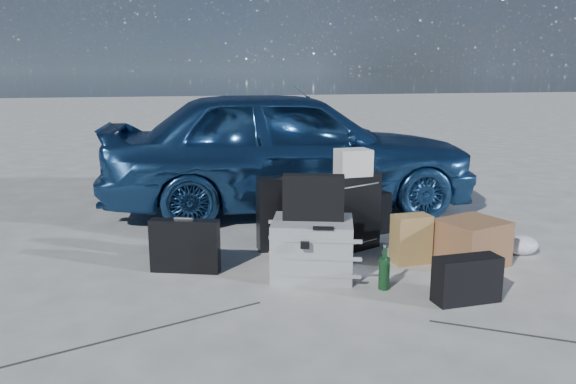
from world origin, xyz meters
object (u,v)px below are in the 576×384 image
object	(u,v)px
suitcase_right	(350,213)
briefcase	(185,246)
car	(289,149)
pelican_case	(312,248)
suitcase_left	(286,213)
green_bottle	(384,268)
cardboard_box	(471,242)
duffel_bag	(347,214)

from	to	relation	value
suitcase_right	briefcase	bearing A→B (deg)	164.70
car	pelican_case	size ratio (longest dim) A/B	6.75
pelican_case	briefcase	world-z (taller)	pelican_case
car	suitcase_left	distance (m)	1.40
briefcase	green_bottle	xyz separation A→B (m)	(1.25, -0.68, -0.05)
car	cardboard_box	bearing A→B (deg)	-151.19
duffel_bag	suitcase_left	bearing A→B (deg)	-173.14
briefcase	pelican_case	bearing A→B (deg)	1.19
pelican_case	suitcase_left	xyz separation A→B (m)	(-0.03, 0.64, 0.09)
suitcase_left	briefcase	bearing A→B (deg)	-156.84
briefcase	suitcase_right	bearing A→B (deg)	27.84
duffel_bag	briefcase	bearing A→B (deg)	-172.87
suitcase_right	duffel_bag	bearing A→B (deg)	49.38
duffel_bag	cardboard_box	size ratio (longest dim) A/B	1.63
suitcase_left	suitcase_right	bearing A→B (deg)	-17.49
car	green_bottle	xyz separation A→B (m)	(0.04, -2.33, -0.50)
briefcase	green_bottle	distance (m)	1.43
car	pelican_case	world-z (taller)	car
car	suitcase_right	size ratio (longest dim) A/B	6.07
suitcase_right	car	bearing A→B (deg)	72.03
briefcase	suitcase_left	world-z (taller)	suitcase_left
car	suitcase_right	xyz separation A→B (m)	(0.12, -1.47, -0.33)
suitcase_left	cardboard_box	xyz separation A→B (m)	(1.25, -0.73, -0.13)
car	duffel_bag	distance (m)	1.18
suitcase_right	duffel_bag	distance (m)	0.45
duffel_bag	green_bottle	world-z (taller)	duffel_bag
pelican_case	suitcase_left	bearing A→B (deg)	112.41
suitcase_right	green_bottle	size ratio (longest dim) A/B	2.11
car	pelican_case	bearing A→B (deg)	175.46
cardboard_box	briefcase	bearing A→B (deg)	169.49
pelican_case	cardboard_box	world-z (taller)	pelican_case
briefcase	green_bottle	bearing A→B (deg)	-8.01
pelican_case	briefcase	bearing A→B (deg)	-179.54
suitcase_left	green_bottle	bearing A→B (deg)	-66.73
car	suitcase_right	bearing A→B (deg)	-169.83
suitcase_right	green_bottle	bearing A→B (deg)	-118.04
suitcase_left	cardboard_box	world-z (taller)	suitcase_left
green_bottle	suitcase_right	bearing A→B (deg)	84.69
pelican_case	green_bottle	world-z (taller)	pelican_case
pelican_case	suitcase_right	world-z (taller)	suitcase_right
duffel_bag	suitcase_right	bearing A→B (deg)	-122.65
cardboard_box	green_bottle	distance (m)	0.89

